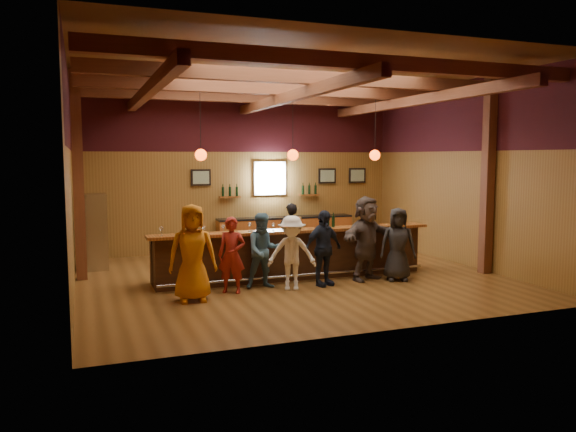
% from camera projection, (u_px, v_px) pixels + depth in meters
% --- Properties ---
extents(room, '(9.04, 9.00, 4.52)m').
position_uv_depth(room, '(292.00, 131.00, 12.06)').
color(room, brown).
rests_on(room, ground).
extents(bar_counter, '(6.30, 1.07, 1.11)m').
position_uv_depth(bar_counter, '(291.00, 254.00, 12.44)').
color(bar_counter, black).
rests_on(bar_counter, ground).
extents(back_bar_cabinet, '(4.00, 0.52, 0.95)m').
position_uv_depth(back_bar_cabinet, '(286.00, 233.00, 16.18)').
color(back_bar_cabinet, brown).
rests_on(back_bar_cabinet, ground).
extents(window, '(0.95, 0.09, 0.95)m').
position_uv_depth(window, '(270.00, 178.00, 16.09)').
color(window, silver).
rests_on(window, room).
extents(framed_pictures, '(5.35, 0.05, 0.45)m').
position_uv_depth(framed_pictures, '(298.00, 176.00, 16.38)').
color(framed_pictures, black).
rests_on(framed_pictures, room).
extents(wine_shelves, '(3.00, 0.18, 0.30)m').
position_uv_depth(wine_shelves, '(271.00, 193.00, 16.07)').
color(wine_shelves, brown).
rests_on(wine_shelves, room).
extents(pendant_lights, '(4.24, 0.24, 1.37)m').
position_uv_depth(pendant_lights, '(293.00, 155.00, 12.06)').
color(pendant_lights, black).
rests_on(pendant_lights, room).
extents(stainless_fridge, '(0.70, 0.70, 1.80)m').
position_uv_depth(stainless_fridge, '(92.00, 232.00, 13.26)').
color(stainless_fridge, silver).
rests_on(stainless_fridge, ground).
extents(customer_orange, '(0.92, 0.64, 1.80)m').
position_uv_depth(customer_orange, '(192.00, 253.00, 10.31)').
color(customer_orange, '#C06812').
rests_on(customer_orange, ground).
extents(customer_redvest, '(0.65, 0.58, 1.50)m').
position_uv_depth(customer_redvest, '(232.00, 255.00, 10.96)').
color(customer_redvest, maroon).
rests_on(customer_redvest, ground).
extents(customer_denim, '(0.79, 0.64, 1.54)m').
position_uv_depth(customer_denim, '(264.00, 251.00, 11.36)').
color(customer_denim, '#416882').
rests_on(customer_denim, ground).
extents(customer_white, '(1.10, 0.84, 1.50)m').
position_uv_depth(customer_white, '(292.00, 253.00, 11.21)').
color(customer_white, white).
rests_on(customer_white, ground).
extents(customer_navy, '(0.99, 0.63, 1.57)m').
position_uv_depth(customer_navy, '(323.00, 248.00, 11.56)').
color(customer_navy, '#192032').
rests_on(customer_navy, ground).
extents(customer_brown, '(1.78, 1.12, 1.83)m').
position_uv_depth(customer_brown, '(367.00, 238.00, 12.09)').
color(customer_brown, '#4C403C').
rests_on(customer_brown, ground).
extents(customer_dark, '(0.90, 0.74, 1.58)m').
position_uv_depth(customer_dark, '(398.00, 244.00, 12.07)').
color(customer_dark, black).
rests_on(customer_dark, ground).
extents(bartender, '(0.65, 0.53, 1.54)m').
position_uv_depth(bartender, '(291.00, 234.00, 13.72)').
color(bartender, black).
rests_on(bartender, ground).
extents(ice_bucket, '(0.23, 0.23, 0.25)m').
position_uv_depth(ice_bucket, '(296.00, 223.00, 12.15)').
color(ice_bucket, brown).
rests_on(ice_bucket, bar_counter).
extents(bottle_a, '(0.07, 0.07, 0.31)m').
position_uv_depth(bottle_a, '(328.00, 222.00, 12.41)').
color(bottle_a, black).
rests_on(bottle_a, bar_counter).
extents(bottle_b, '(0.07, 0.07, 0.32)m').
position_uv_depth(bottle_b, '(333.00, 221.00, 12.45)').
color(bottle_b, black).
rests_on(bottle_b, bar_counter).
extents(glass_a, '(0.08, 0.08, 0.18)m').
position_uv_depth(glass_a, '(161.00, 229.00, 11.07)').
color(glass_a, silver).
rests_on(glass_a, bar_counter).
extents(glass_b, '(0.08, 0.08, 0.18)m').
position_uv_depth(glass_b, '(204.00, 228.00, 11.26)').
color(glass_b, silver).
rests_on(glass_b, bar_counter).
extents(glass_c, '(0.08, 0.08, 0.17)m').
position_uv_depth(glass_c, '(223.00, 227.00, 11.49)').
color(glass_c, silver).
rests_on(glass_c, bar_counter).
extents(glass_d, '(0.09, 0.09, 0.19)m').
position_uv_depth(glass_d, '(250.00, 225.00, 11.72)').
color(glass_d, silver).
rests_on(glass_d, bar_counter).
extents(glass_e, '(0.07, 0.07, 0.17)m').
position_uv_depth(glass_e, '(273.00, 225.00, 11.81)').
color(glass_e, silver).
rests_on(glass_e, bar_counter).
extents(glass_f, '(0.07, 0.07, 0.16)m').
position_uv_depth(glass_f, '(324.00, 222.00, 12.31)').
color(glass_f, silver).
rests_on(glass_f, bar_counter).
extents(glass_g, '(0.07, 0.07, 0.16)m').
position_uv_depth(glass_g, '(361.00, 221.00, 12.66)').
color(glass_g, silver).
rests_on(glass_g, bar_counter).
extents(glass_h, '(0.07, 0.07, 0.16)m').
position_uv_depth(glass_h, '(369.00, 220.00, 12.72)').
color(glass_h, silver).
rests_on(glass_h, bar_counter).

